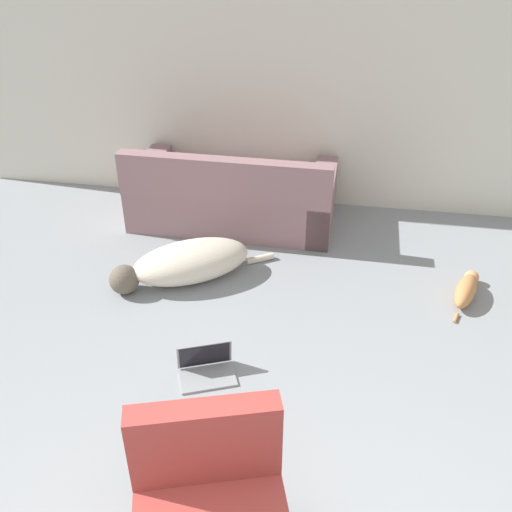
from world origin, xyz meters
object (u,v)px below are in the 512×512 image
at_px(dog, 186,263).
at_px(laptop_open, 206,364).
at_px(cat, 466,289).
at_px(couch, 233,198).

xyz_separation_m(dog, laptop_open, (0.42, -1.04, -0.08)).
bearing_deg(cat, dog, 111.62).
relative_size(cat, laptop_open, 1.47).
distance_m(cat, laptop_open, 2.11).
bearing_deg(laptop_open, dog, 89.47).
bearing_deg(dog, cat, 150.23).
relative_size(couch, laptop_open, 4.43).
distance_m(couch, dog, 1.02).
distance_m(dog, laptop_open, 1.12).
height_order(cat, laptop_open, laptop_open).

